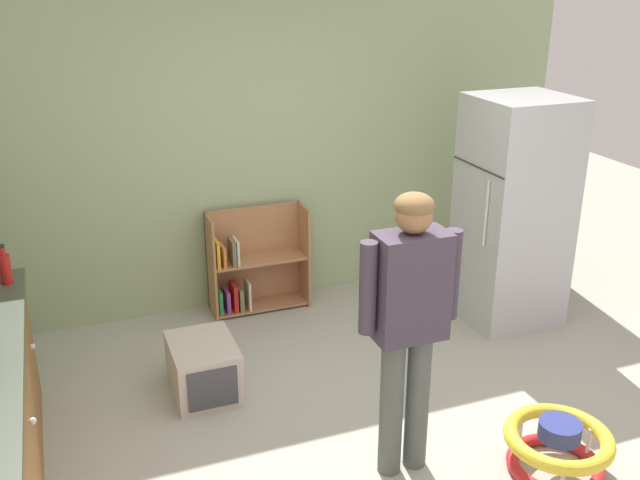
% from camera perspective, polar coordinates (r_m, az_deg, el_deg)
% --- Properties ---
extents(ground_plane, '(12.00, 12.00, 0.00)m').
position_cam_1_polar(ground_plane, '(4.37, 5.71, -16.71)').
color(ground_plane, '#AAAA9A').
rests_on(ground_plane, ground).
extents(back_wall, '(5.20, 0.06, 2.70)m').
position_cam_1_polar(back_wall, '(5.78, -4.12, 7.85)').
color(back_wall, '#9EB585').
rests_on(back_wall, ground).
extents(refrigerator, '(0.73, 0.68, 1.78)m').
position_cam_1_polar(refrigerator, '(5.70, 15.17, 2.16)').
color(refrigerator, '#B7BABF').
rests_on(refrigerator, ground).
extents(bookshelf, '(0.80, 0.28, 0.85)m').
position_cam_1_polar(bookshelf, '(5.86, -5.49, -2.16)').
color(bookshelf, '#AB764D').
rests_on(bookshelf, ground).
extents(standing_person, '(0.57, 0.22, 1.63)m').
position_cam_1_polar(standing_person, '(3.77, 7.11, -5.81)').
color(standing_person, '#535954').
rests_on(standing_person, ground).
extents(baby_walker, '(0.60, 0.60, 0.32)m').
position_cam_1_polar(baby_walker, '(4.36, 18.41, -15.40)').
color(baby_walker, red).
rests_on(baby_walker, ground).
extents(pet_carrier, '(0.42, 0.55, 0.36)m').
position_cam_1_polar(pet_carrier, '(4.86, -9.27, -10.03)').
color(pet_carrier, beige).
rests_on(pet_carrier, ground).
extents(ketchup_bottle, '(0.07, 0.07, 0.25)m').
position_cam_1_polar(ketchup_bottle, '(4.62, -23.84, -2.05)').
color(ketchup_bottle, red).
rests_on(ketchup_bottle, kitchen_counter).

